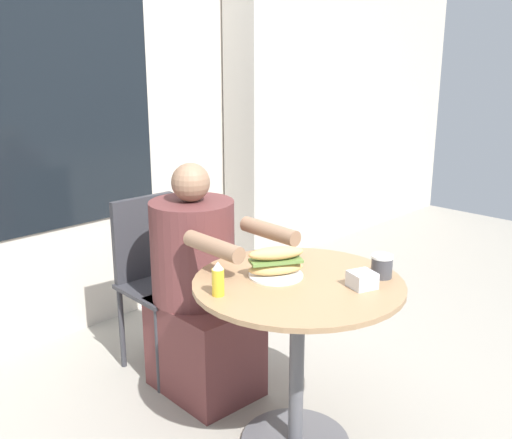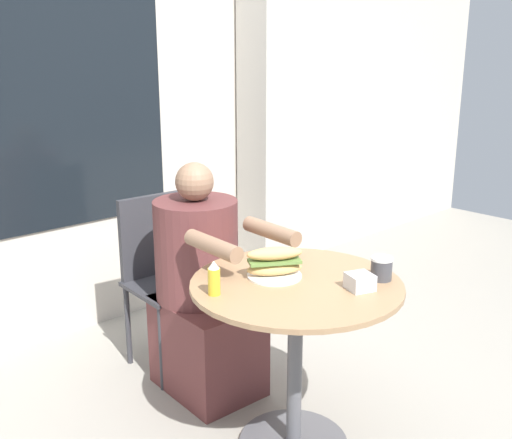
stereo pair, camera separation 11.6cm
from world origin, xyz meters
The scene contains 9 objects.
storefront_wall centered at (-0.01, 1.62, 1.40)m, with size 8.00×0.09×2.80m.
lattice_pillar centered at (1.20, 1.42, 1.20)m, with size 0.28×0.28×2.40m.
cafe_table centered at (0.00, 0.00, 0.53)m, with size 0.81×0.81×0.72m.
diner_chair centered at (0.02, 0.96, 0.52)m, with size 0.40×0.40×0.87m.
seated_diner centered at (0.01, 0.61, 0.47)m, with size 0.41×0.70×1.09m.
sandwich_on_plate centered at (-0.02, 0.10, 0.77)m, with size 0.23×0.21×0.12m.
drink_cup centered at (0.26, -0.20, 0.77)m, with size 0.09×0.09×0.09m.
napkin_box centered at (0.12, -0.21, 0.75)m, with size 0.12×0.12×0.06m.
condiment_bottle centered at (-0.31, 0.12, 0.78)m, with size 0.05×0.05×0.13m.
Camera 1 is at (-1.64, -1.38, 1.57)m, focal length 42.00 mm.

